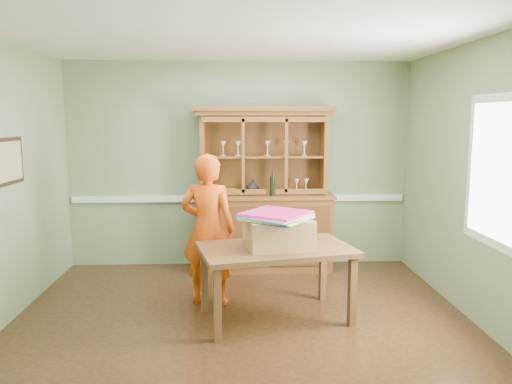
{
  "coord_description": "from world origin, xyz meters",
  "views": [
    {
      "loc": [
        -0.06,
        -4.61,
        1.96
      ],
      "look_at": [
        0.16,
        0.4,
        1.22
      ],
      "focal_mm": 35.0,
      "sensor_mm": 36.0,
      "label": 1
    }
  ],
  "objects_px": {
    "cardboard_box": "(278,233)",
    "dining_table": "(276,255)",
    "person": "(208,229)",
    "china_hutch": "(264,213)"
  },
  "relations": [
    {
      "from": "cardboard_box",
      "to": "dining_table",
      "type": "bearing_deg",
      "value": 137.69
    },
    {
      "from": "cardboard_box",
      "to": "person",
      "type": "distance_m",
      "value": 0.86
    },
    {
      "from": "cardboard_box",
      "to": "person",
      "type": "height_order",
      "value": "person"
    },
    {
      "from": "dining_table",
      "to": "cardboard_box",
      "type": "relative_size",
      "value": 2.64
    },
    {
      "from": "dining_table",
      "to": "cardboard_box",
      "type": "distance_m",
      "value": 0.23
    },
    {
      "from": "china_hutch",
      "to": "cardboard_box",
      "type": "xyz_separation_m",
      "value": [
        0.04,
        -1.7,
        0.13
      ]
    },
    {
      "from": "dining_table",
      "to": "person",
      "type": "distance_m",
      "value": 0.84
    },
    {
      "from": "china_hutch",
      "to": "person",
      "type": "xyz_separation_m",
      "value": [
        -0.66,
        -1.21,
        0.06
      ]
    },
    {
      "from": "cardboard_box",
      "to": "person",
      "type": "xyz_separation_m",
      "value": [
        -0.7,
        0.49,
        -0.07
      ]
    },
    {
      "from": "cardboard_box",
      "to": "person",
      "type": "bearing_deg",
      "value": 145.26
    }
  ]
}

